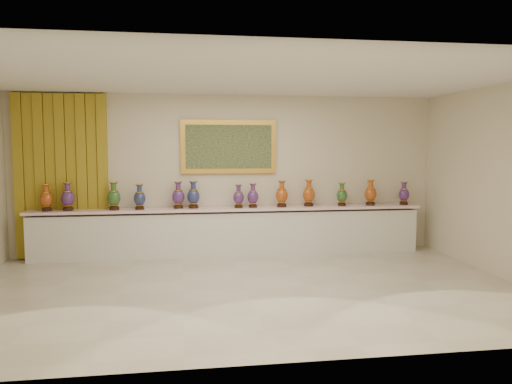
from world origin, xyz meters
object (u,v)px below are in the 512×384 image
at_px(vase_1, 68,198).
at_px(vase_2, 114,197).
at_px(counter, 230,232).
at_px(vase_0, 47,199).

xyz_separation_m(vase_1, vase_2, (0.80, -0.03, 0.00)).
height_order(counter, vase_2, vase_2).
height_order(counter, vase_1, vase_1).
bearing_deg(vase_2, vase_1, 177.95).
xyz_separation_m(vase_0, vase_1, (0.36, 0.02, 0.01)).
bearing_deg(counter, vase_0, -179.43).
xyz_separation_m(vase_0, vase_2, (1.15, -0.01, 0.01)).
distance_m(vase_1, vase_2, 0.80).
bearing_deg(vase_1, counter, 0.18).
bearing_deg(counter, vase_1, -179.82).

